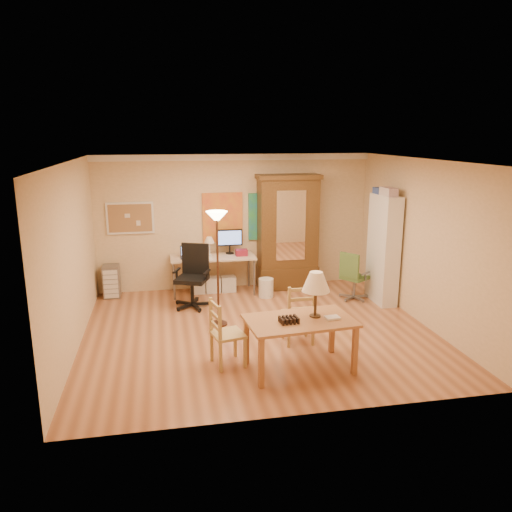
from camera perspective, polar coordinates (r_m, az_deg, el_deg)
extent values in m
plane|color=brown|center=(8.11, 0.31, -8.58)|extent=(5.50, 5.50, 0.00)
cube|color=white|center=(9.93, -2.47, 11.22)|extent=(5.50, 0.08, 0.12)
cube|color=#9F704A|center=(9.97, -14.18, 4.23)|extent=(0.90, 0.04, 0.62)
cube|color=gold|center=(10.03, -3.83, 4.39)|extent=(0.80, 0.04, 1.00)
cube|color=teal|center=(10.18, 1.22, 4.56)|extent=(0.75, 0.04, 0.95)
cube|color=brown|center=(6.66, 5.03, -7.38)|extent=(1.48, 0.97, 0.04)
cube|color=brown|center=(6.30, 0.61, -12.11)|extent=(0.07, 0.07, 0.67)
cube|color=brown|center=(6.75, 11.23, -10.57)|extent=(0.07, 0.07, 0.67)
cube|color=brown|center=(6.93, -1.11, -9.63)|extent=(0.07, 0.07, 0.67)
cube|color=brown|center=(7.33, 8.68, -8.42)|extent=(0.07, 0.07, 0.67)
cylinder|color=#312010|center=(6.78, 6.76, -6.80)|extent=(0.15, 0.15, 0.02)
cylinder|color=#312010|center=(6.72, 6.81, -5.38)|extent=(0.04, 0.04, 0.38)
cone|color=#FFE7C7|center=(6.62, 6.88, -2.92)|extent=(0.38, 0.38, 0.26)
cube|color=silver|center=(6.73, 8.72, -6.98)|extent=(0.20, 0.16, 0.03)
cube|color=black|center=(6.53, 3.78, -7.29)|extent=(0.28, 0.23, 0.08)
cube|color=tan|center=(7.58, 4.82, -6.65)|extent=(0.43, 0.42, 0.04)
cube|color=tan|center=(7.88, 5.75, -7.68)|extent=(0.04, 0.04, 0.42)
cube|color=tan|center=(7.78, 3.09, -7.90)|extent=(0.04, 0.04, 0.42)
cube|color=tan|center=(7.56, 6.53, -8.64)|extent=(0.04, 0.04, 0.42)
cube|color=tan|center=(7.46, 3.75, -8.89)|extent=(0.04, 0.04, 0.42)
cube|color=tan|center=(7.39, 6.63, -5.21)|extent=(0.04, 0.04, 0.49)
cube|color=tan|center=(7.29, 3.81, -5.42)|extent=(0.04, 0.04, 0.49)
cube|color=tan|center=(7.32, 5.24, -4.95)|extent=(0.37, 0.03, 0.05)
cube|color=tan|center=(6.86, -3.23, -8.92)|extent=(0.49, 0.51, 0.04)
cube|color=tan|center=(6.86, -1.25, -11.02)|extent=(0.05, 0.05, 0.42)
cube|color=tan|center=(7.17, -2.40, -9.87)|extent=(0.05, 0.05, 0.42)
cube|color=tan|center=(6.74, -4.07, -11.50)|extent=(0.05, 0.05, 0.42)
cube|color=tan|center=(7.06, -5.10, -10.30)|extent=(0.05, 0.05, 0.42)
cube|color=tan|center=(6.56, -4.14, -7.75)|extent=(0.05, 0.05, 0.49)
cube|color=tan|center=(6.88, -5.19, -6.70)|extent=(0.05, 0.05, 0.49)
cube|color=tan|center=(6.70, -4.68, -6.83)|extent=(0.11, 0.37, 0.05)
cylinder|color=#3F2619|center=(8.38, -4.27, -7.73)|extent=(0.28, 0.28, 0.03)
cylinder|color=#3F2619|center=(8.10, -4.39, -1.80)|extent=(0.04, 0.04, 1.79)
cone|color=#FFE0A5|center=(7.90, -4.51, 4.60)|extent=(0.35, 0.35, 0.14)
cube|color=tan|center=(9.81, -4.97, -0.12)|extent=(1.64, 0.72, 0.03)
cylinder|color=slate|center=(9.56, -9.33, -2.95)|extent=(0.04, 0.04, 0.72)
cylinder|color=slate|center=(9.72, -0.20, -2.49)|extent=(0.04, 0.04, 0.72)
cylinder|color=slate|center=(10.16, -9.44, -1.96)|extent=(0.04, 0.04, 0.72)
cylinder|color=slate|center=(10.30, -0.84, -1.54)|extent=(0.04, 0.04, 0.72)
cube|color=black|center=(9.72, -7.65, -0.18)|extent=(0.33, 0.23, 0.02)
cube|color=black|center=(9.85, -7.73, 0.67)|extent=(0.33, 0.06, 0.21)
cube|color=black|center=(9.92, -3.04, 2.12)|extent=(0.51, 0.04, 0.33)
cone|color=#FFE7C7|center=(9.83, -5.37, 1.84)|extent=(0.21, 0.21, 0.12)
cube|color=silver|center=(9.64, -5.79, -0.27)|extent=(0.26, 0.33, 0.01)
cube|color=maroon|center=(9.81, -1.66, 0.40)|extent=(0.23, 0.16, 0.12)
cube|color=white|center=(9.99, -6.70, -3.36)|extent=(0.29, 0.25, 0.31)
cube|color=white|center=(10.01, -4.93, -3.27)|extent=(0.29, 0.25, 0.31)
cube|color=silver|center=(10.05, -3.18, -3.18)|extent=(0.29, 0.25, 0.31)
cylinder|color=black|center=(9.16, -7.30, -4.18)|extent=(0.07, 0.07, 0.44)
cube|color=black|center=(9.09, -7.34, -2.66)|extent=(0.68, 0.67, 0.08)
cube|color=black|center=(9.22, -6.94, -0.28)|extent=(0.49, 0.24, 0.57)
cube|color=black|center=(9.14, -9.08, -1.63)|extent=(0.16, 0.32, 0.03)
cube|color=black|center=(8.96, -5.64, -1.83)|extent=(0.16, 0.32, 0.03)
cylinder|color=slate|center=(9.73, 11.14, -3.56)|extent=(0.05, 0.05, 0.36)
cube|color=#456B30|center=(9.68, 11.20, -2.40)|extent=(0.58, 0.59, 0.06)
cube|color=#456B30|center=(9.45, 10.61, -1.08)|extent=(0.27, 0.36, 0.47)
cube|color=slate|center=(9.52, 12.40, -1.94)|extent=(0.24, 0.18, 0.03)
cube|color=slate|center=(9.77, 10.10, -1.43)|extent=(0.24, 0.18, 0.03)
cube|color=slate|center=(10.05, -16.18, -2.78)|extent=(0.31, 0.36, 0.62)
cube|color=silver|center=(9.88, -16.27, -3.08)|extent=(0.27, 0.02, 0.53)
cube|color=#38220F|center=(10.10, 3.61, 2.54)|extent=(1.17, 0.53, 2.23)
cube|color=#38220F|center=(10.31, 3.54, -2.27)|extent=(1.21, 0.57, 0.45)
cube|color=white|center=(9.81, 4.03, 3.46)|extent=(0.59, 0.01, 1.38)
cube|color=#38220F|center=(9.94, 3.71, 9.05)|extent=(1.26, 0.60, 0.09)
cube|color=white|center=(9.51, 14.35, 0.73)|extent=(0.30, 0.81, 2.01)
cube|color=#993333|center=(9.49, 14.33, -2.56)|extent=(0.18, 0.40, 0.24)
cube|color=#334C99|center=(9.55, 13.86, 4.88)|extent=(0.18, 0.28, 0.20)
cylinder|color=silver|center=(9.69, 1.15, -3.64)|extent=(0.29, 0.29, 0.36)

